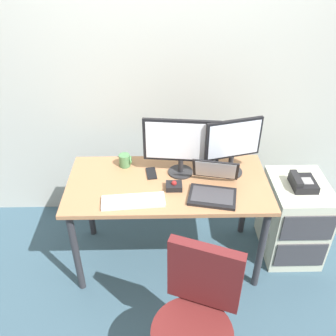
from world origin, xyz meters
TOP-DOWN VIEW (x-y plane):
  - ground_plane at (0.00, 0.00)m, footprint 8.00×8.00m
  - back_wall at (0.00, 0.69)m, footprint 6.00×0.10m
  - desk at (0.00, 0.00)m, footprint 1.41×0.69m
  - file_cabinet at (0.99, 0.07)m, footprint 0.42×0.53m
  - desk_phone at (0.98, 0.06)m, footprint 0.17×0.20m
  - office_chair at (0.13, -0.91)m, footprint 0.53×0.54m
  - monitor_main at (0.09, 0.11)m, footprint 0.53×0.18m
  - monitor_side at (0.45, 0.11)m, footprint 0.40×0.18m
  - keyboard at (-0.23, -0.22)m, footprint 0.42×0.17m
  - laptop at (0.30, -0.12)m, footprint 0.37×0.38m
  - trackball_mouse at (0.04, -0.08)m, footprint 0.11×0.09m
  - coffee_mug at (-0.31, 0.21)m, footprint 0.09×0.08m
  - cell_phone at (-0.12, 0.10)m, footprint 0.09×0.15m

SIDE VIEW (x-z plane):
  - ground_plane at x=0.00m, z-range 0.00..0.00m
  - file_cabinet at x=0.99m, z-range 0.00..0.66m
  - office_chair at x=0.13m, z-range -0.04..0.88m
  - desk at x=0.00m, z-range 0.29..1.04m
  - desk_phone at x=0.98m, z-range 0.64..0.74m
  - cell_phone at x=-0.12m, z-range 0.75..0.76m
  - keyboard at x=-0.23m, z-range 0.75..0.78m
  - trackball_mouse at x=0.04m, z-range 0.75..0.81m
  - coffee_mug at x=-0.31m, z-range 0.75..0.85m
  - laptop at x=0.30m, z-range 0.70..0.91m
  - monitor_main at x=0.09m, z-range 0.79..1.21m
  - monitor_side at x=0.45m, z-range 0.79..1.21m
  - back_wall at x=0.00m, z-range 0.00..2.80m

